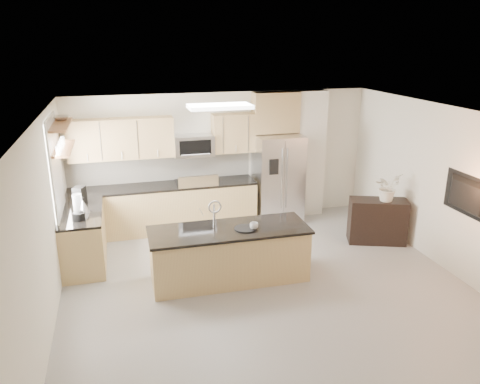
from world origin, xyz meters
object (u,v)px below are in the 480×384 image
object	(u,v)px
refrigerator	(278,178)
bowl	(61,117)
credenza	(377,221)
platter	(245,228)
island	(229,254)
cup	(254,226)
kettle	(83,206)
coffee_maker	(80,196)
microwave	(194,146)
blender	(78,209)
range	(197,204)
flower_vase	(388,180)
television	(465,197)

from	to	relation	value
refrigerator	bowl	distance (m)	4.22
credenza	bowl	bearing A→B (deg)	-170.19
refrigerator	platter	distance (m)	2.61
refrigerator	island	world-z (taller)	refrigerator
credenza	cup	xyz separation A→B (m)	(-2.59, -0.77, 0.49)
island	cup	distance (m)	0.61
platter	credenza	bearing A→B (deg)	15.09
island	kettle	world-z (taller)	island
credenza	bowl	size ratio (longest dim) A/B	2.98
kettle	coffee_maker	size ratio (longest dim) A/B	0.81
microwave	bowl	world-z (taller)	bowl
microwave	cup	distance (m)	2.61
platter	bowl	size ratio (longest dim) A/B	0.99
microwave	credenza	xyz separation A→B (m)	(3.07, -1.69, -1.22)
blender	bowl	world-z (taller)	bowl
range	blender	size ratio (longest dim) A/B	2.71
range	cup	size ratio (longest dim) A/B	8.67
microwave	range	bearing A→B (deg)	-90.00
cup	range	bearing A→B (deg)	101.54
blender	microwave	bearing A→B (deg)	37.59
microwave	coffee_maker	xyz separation A→B (m)	(-2.09, -0.83, -0.57)
kettle	blender	bearing A→B (deg)	-98.33
platter	flower_vase	bearing A→B (deg)	13.52
microwave	cup	bearing A→B (deg)	-79.02
island	platter	size ratio (longest dim) A/B	7.21
credenza	bowl	world-z (taller)	bowl
coffee_maker	bowl	distance (m)	1.33
credenza	platter	world-z (taller)	platter
blender	range	bearing A→B (deg)	35.37
flower_vase	bowl	bearing A→B (deg)	169.46
credenza	flower_vase	xyz separation A→B (m)	(0.10, -0.06, 0.79)
range	coffee_maker	distance (m)	2.29
flower_vase	blender	bearing A→B (deg)	178.34
credenza	blender	distance (m)	5.19
range	flower_vase	xyz separation A→B (m)	(3.17, -1.63, 0.72)
range	credenza	distance (m)	3.45
cup	platter	xyz separation A→B (m)	(-0.12, 0.04, -0.04)
kettle	flower_vase	size ratio (longest dim) A/B	0.32
cup	kettle	bearing A→B (deg)	154.28
television	bowl	bearing A→B (deg)	66.51
cup	coffee_maker	distance (m)	3.05
television	island	bearing A→B (deg)	75.23
island	television	distance (m)	3.63
cup	platter	size ratio (longest dim) A/B	0.39
bowl	microwave	bearing A→B (deg)	18.24
range	television	world-z (taller)	television
microwave	flower_vase	xyz separation A→B (m)	(3.17, -1.75, -0.44)
blender	kettle	distance (m)	0.35
cup	bowl	distance (m)	3.55
range	refrigerator	size ratio (longest dim) A/B	0.64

